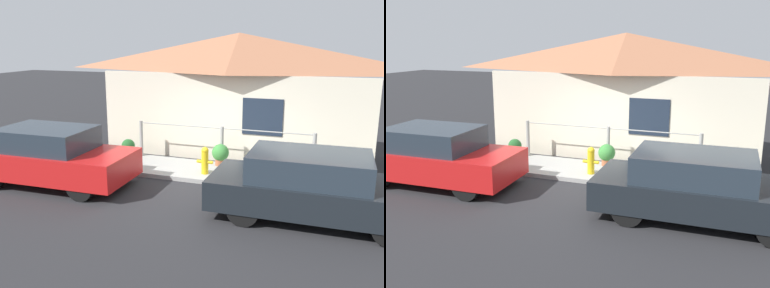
% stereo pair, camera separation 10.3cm
% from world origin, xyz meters
% --- Properties ---
extents(ground_plane, '(60.00, 60.00, 0.00)m').
position_xyz_m(ground_plane, '(0.00, 0.00, 0.00)').
color(ground_plane, '#262628').
extents(sidewalk, '(24.00, 1.63, 0.11)m').
position_xyz_m(sidewalk, '(0.00, 0.81, 0.05)').
color(sidewalk, '#9E9E99').
rests_on(sidewalk, ground_plane).
extents(house, '(8.11, 2.23, 3.58)m').
position_xyz_m(house, '(0.00, 3.07, 2.84)').
color(house, beige).
rests_on(house, ground_plane).
extents(fence, '(4.90, 0.10, 1.03)m').
position_xyz_m(fence, '(0.00, 1.48, 0.68)').
color(fence, '#999993').
rests_on(fence, sidewalk).
extents(car_left, '(3.88, 1.81, 1.38)m').
position_xyz_m(car_left, '(-3.43, -1.20, 0.69)').
color(car_left, red).
rests_on(car_left, ground_plane).
extents(car_right, '(4.09, 1.76, 1.32)m').
position_xyz_m(car_right, '(2.61, -1.20, 0.66)').
color(car_right, black).
rests_on(car_right, ground_plane).
extents(fire_hydrant, '(0.42, 0.19, 0.69)m').
position_xyz_m(fire_hydrant, '(-0.15, 0.49, 0.47)').
color(fire_hydrant, yellow).
rests_on(fire_hydrant, sidewalk).
extents(potted_plant_near_hydrant, '(0.46, 0.46, 0.58)m').
position_xyz_m(potted_plant_near_hydrant, '(0.01, 1.32, 0.43)').
color(potted_plant_near_hydrant, '#9E5638').
rests_on(potted_plant_near_hydrant, sidewalk).
extents(potted_plant_by_fence, '(0.39, 0.39, 0.49)m').
position_xyz_m(potted_plant_by_fence, '(-2.76, 1.34, 0.38)').
color(potted_plant_by_fence, slate).
rests_on(potted_plant_by_fence, sidewalk).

